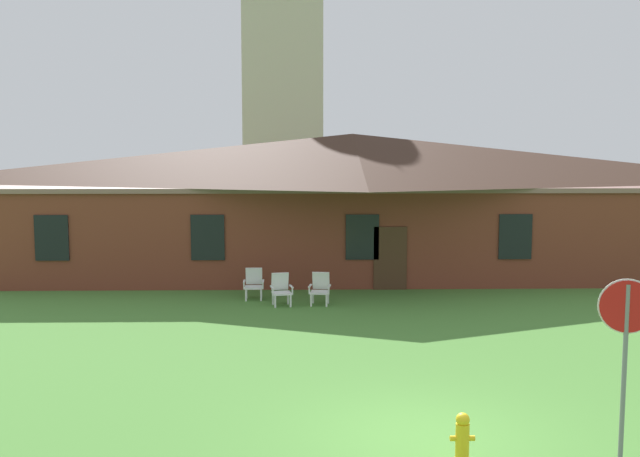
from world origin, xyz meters
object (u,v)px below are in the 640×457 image
Objects in this scene: lawn_chair_by_porch at (254,283)px; fire_hydrant at (462,441)px; lawn_chair_left_end at (320,288)px; lawn_chair_near_door at (281,289)px; stop_sign at (626,332)px.

fire_hydrant is at bearing -72.05° from lawn_chair_by_porch.
lawn_chair_by_porch is 2.21m from lawn_chair_left_end.
lawn_chair_near_door is (0.87, -0.93, 0.00)m from lawn_chair_by_porch.
stop_sign is 12.19m from lawn_chair_near_door.
lawn_chair_left_end reaches higher than fire_hydrant.
lawn_chair_by_porch is 1.00× the size of lawn_chair_near_door.
lawn_chair_near_door is at bearing 116.17° from stop_sign.
lawn_chair_left_end is (1.17, 0.09, 0.00)m from lawn_chair_near_door.
fire_hydrant is (1.80, -11.05, -0.12)m from lawn_chair_left_end.
lawn_chair_near_door reaches higher than fire_hydrant.
lawn_chair_left_end is at bearing 99.28° from fire_hydrant.
lawn_chair_by_porch is 1.21× the size of fire_hydrant.
fire_hydrant is at bearing -177.87° from stop_sign.
lawn_chair_left_end is 1.21× the size of fire_hydrant.
stop_sign is 13.41m from lawn_chair_by_porch.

